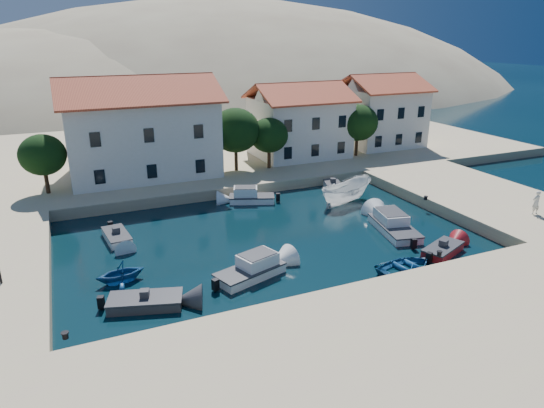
{
  "coord_description": "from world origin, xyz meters",
  "views": [
    {
      "loc": [
        -13.16,
        -20.76,
        14.5
      ],
      "look_at": [
        1.02,
        11.68,
        2.0
      ],
      "focal_mm": 32.0,
      "sensor_mm": 36.0,
      "label": 1
    }
  ],
  "objects_px": {
    "building_mid": "(299,119)",
    "boat_east": "(346,203)",
    "building_right": "(381,109)",
    "building_left": "(140,125)",
    "cabin_cruiser_south": "(250,270)",
    "pedestrian": "(536,202)",
    "rowboat_south": "(405,270)",
    "cabin_cruiser_east": "(394,226)"
  },
  "relations": [
    {
      "from": "cabin_cruiser_east",
      "to": "boat_east",
      "type": "bearing_deg",
      "value": 11.06
    },
    {
      "from": "building_left",
      "to": "building_mid",
      "type": "height_order",
      "value": "building_left"
    },
    {
      "from": "boat_east",
      "to": "building_right",
      "type": "bearing_deg",
      "value": -59.62
    },
    {
      "from": "building_mid",
      "to": "cabin_cruiser_south",
      "type": "xyz_separation_m",
      "value": [
        -15.53,
        -24.27,
        -4.75
      ]
    },
    {
      "from": "building_mid",
      "to": "cabin_cruiser_south",
      "type": "distance_m",
      "value": 29.2
    },
    {
      "from": "cabin_cruiser_south",
      "to": "boat_east",
      "type": "bearing_deg",
      "value": 18.32
    },
    {
      "from": "cabin_cruiser_south",
      "to": "cabin_cruiser_east",
      "type": "xyz_separation_m",
      "value": [
        12.87,
        2.41,
        -0.0
      ]
    },
    {
      "from": "building_left",
      "to": "pedestrian",
      "type": "distance_m",
      "value": 35.91
    },
    {
      "from": "building_mid",
      "to": "boat_east",
      "type": "distance_m",
      "value": 15.64
    },
    {
      "from": "building_left",
      "to": "building_right",
      "type": "height_order",
      "value": "building_left"
    },
    {
      "from": "building_right",
      "to": "pedestrian",
      "type": "bearing_deg",
      "value": -98.19
    },
    {
      "from": "building_left",
      "to": "building_right",
      "type": "xyz_separation_m",
      "value": [
        30.0,
        2.0,
        -0.46
      ]
    },
    {
      "from": "building_right",
      "to": "rowboat_south",
      "type": "distance_m",
      "value": 34.07
    },
    {
      "from": "building_mid",
      "to": "rowboat_south",
      "type": "distance_m",
      "value": 28.55
    },
    {
      "from": "building_mid",
      "to": "boat_east",
      "type": "bearing_deg",
      "value": -99.6
    },
    {
      "from": "building_right",
      "to": "pedestrian",
      "type": "height_order",
      "value": "building_right"
    },
    {
      "from": "building_left",
      "to": "pedestrian",
      "type": "xyz_separation_m",
      "value": [
        26.23,
        -24.2,
        -3.98
      ]
    },
    {
      "from": "rowboat_south",
      "to": "pedestrian",
      "type": "height_order",
      "value": "pedestrian"
    },
    {
      "from": "building_mid",
      "to": "cabin_cruiser_south",
      "type": "relative_size",
      "value": 2.14
    },
    {
      "from": "building_mid",
      "to": "rowboat_south",
      "type": "relative_size",
      "value": 2.54
    },
    {
      "from": "building_right",
      "to": "cabin_cruiser_south",
      "type": "xyz_separation_m",
      "value": [
        -27.53,
        -25.27,
        -5.0
      ]
    },
    {
      "from": "building_left",
      "to": "building_mid",
      "type": "distance_m",
      "value": 18.04
    },
    {
      "from": "building_right",
      "to": "rowboat_south",
      "type": "bearing_deg",
      "value": -122.27
    },
    {
      "from": "boat_east",
      "to": "building_left",
      "type": "bearing_deg",
      "value": 32.27
    },
    {
      "from": "cabin_cruiser_east",
      "to": "pedestrian",
      "type": "xyz_separation_m",
      "value": [
        10.89,
        -3.34,
        1.48
      ]
    },
    {
      "from": "rowboat_south",
      "to": "building_left",
      "type": "bearing_deg",
      "value": 17.55
    },
    {
      "from": "building_mid",
      "to": "boat_east",
      "type": "relative_size",
      "value": 1.77
    },
    {
      "from": "building_right",
      "to": "rowboat_south",
      "type": "xyz_separation_m",
      "value": [
        -17.95,
        -28.43,
        -5.47
      ]
    },
    {
      "from": "boat_east",
      "to": "cabin_cruiser_south",
      "type": "bearing_deg",
      "value": 110.02
    },
    {
      "from": "building_right",
      "to": "pedestrian",
      "type": "distance_m",
      "value": 26.7
    },
    {
      "from": "building_right",
      "to": "pedestrian",
      "type": "xyz_separation_m",
      "value": [
        -3.77,
        -26.2,
        -3.51
      ]
    },
    {
      "from": "cabin_cruiser_east",
      "to": "building_left",
      "type": "bearing_deg",
      "value": 48.97
    },
    {
      "from": "building_right",
      "to": "boat_east",
      "type": "xyz_separation_m",
      "value": [
        -14.46,
        -15.54,
        -5.47
      ]
    },
    {
      "from": "pedestrian",
      "to": "boat_east",
      "type": "bearing_deg",
      "value": -40.04
    },
    {
      "from": "rowboat_south",
      "to": "cabin_cruiser_east",
      "type": "height_order",
      "value": "cabin_cruiser_east"
    },
    {
      "from": "cabin_cruiser_south",
      "to": "boat_east",
      "type": "distance_m",
      "value": 16.3
    },
    {
      "from": "building_right",
      "to": "cabin_cruiser_east",
      "type": "bearing_deg",
      "value": -122.68
    },
    {
      "from": "building_right",
      "to": "cabin_cruiser_south",
      "type": "relative_size",
      "value": 1.93
    },
    {
      "from": "rowboat_south",
      "to": "boat_east",
      "type": "height_order",
      "value": "boat_east"
    },
    {
      "from": "building_mid",
      "to": "cabin_cruiser_east",
      "type": "height_order",
      "value": "building_mid"
    },
    {
      "from": "building_left",
      "to": "rowboat_south",
      "type": "bearing_deg",
      "value": -65.5
    },
    {
      "from": "building_left",
      "to": "pedestrian",
      "type": "bearing_deg",
      "value": -42.69
    }
  ]
}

